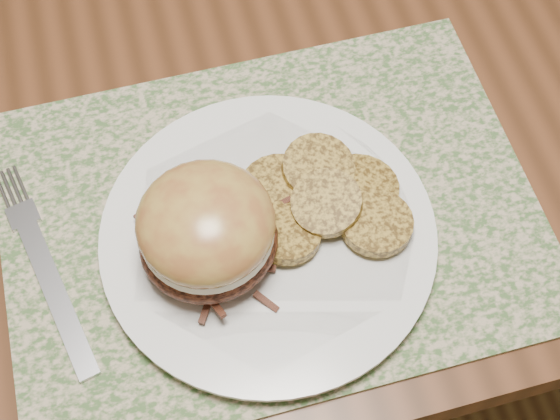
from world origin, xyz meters
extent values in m
plane|color=#52361C|center=(0.00, 0.00, 0.00)|extent=(3.50, 3.50, 0.00)
cube|color=#416031|center=(-0.29, -0.26, 0.75)|extent=(0.45, 0.33, 0.00)
cylinder|color=white|center=(-0.30, -0.28, 0.76)|extent=(0.26, 0.26, 0.02)
ellipsoid|color=black|center=(-0.35, -0.29, 0.79)|extent=(0.12, 0.12, 0.04)
cylinder|color=beige|center=(-0.35, -0.29, 0.81)|extent=(0.12, 0.12, 0.01)
ellipsoid|color=olive|center=(-0.35, -0.29, 0.82)|extent=(0.12, 0.12, 0.06)
cylinder|color=olive|center=(-0.28, -0.25, 0.77)|extent=(0.09, 0.09, 0.01)
cylinder|color=olive|center=(-0.24, -0.24, 0.78)|extent=(0.09, 0.09, 0.02)
cylinder|color=olive|center=(-0.21, -0.26, 0.77)|extent=(0.09, 0.09, 0.02)
cylinder|color=olive|center=(-0.28, -0.29, 0.78)|extent=(0.07, 0.07, 0.02)
cylinder|color=olive|center=(-0.25, -0.28, 0.79)|extent=(0.08, 0.08, 0.03)
cylinder|color=olive|center=(-0.21, -0.30, 0.78)|extent=(0.06, 0.06, 0.01)
cube|color=#B1B1B8|center=(-0.47, -0.29, 0.76)|extent=(0.05, 0.15, 0.00)
cube|color=#B1B1B8|center=(-0.49, -0.20, 0.76)|extent=(0.03, 0.03, 0.00)
camera|label=1|loc=(-0.36, -0.56, 1.34)|focal=50.00mm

